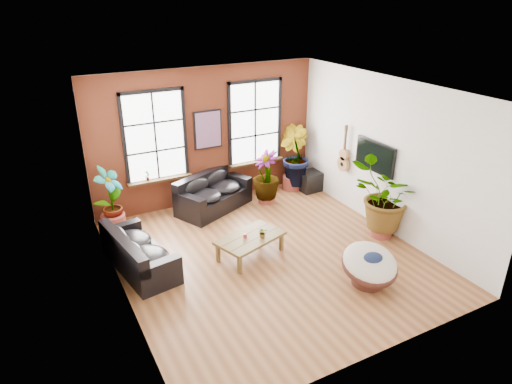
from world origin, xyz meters
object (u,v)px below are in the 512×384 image
(sofa_back, at_px, (212,194))
(sofa_left, at_px, (137,253))
(papasan_chair, at_px, (370,265))
(coffee_table, at_px, (250,239))

(sofa_back, bearing_deg, sofa_left, -166.41)
(sofa_left, distance_m, papasan_chair, 4.55)
(sofa_back, relative_size, papasan_chair, 1.78)
(sofa_back, relative_size, coffee_table, 1.37)
(coffee_table, height_order, papasan_chair, papasan_chair)
(sofa_back, xyz_separation_m, coffee_table, (-0.19, -2.50, -0.01))
(sofa_back, xyz_separation_m, sofa_left, (-2.42, -1.89, -0.04))
(coffee_table, bearing_deg, papasan_chair, -69.78)
(sofa_left, relative_size, coffee_table, 1.35)
(sofa_back, height_order, sofa_left, sofa_back)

